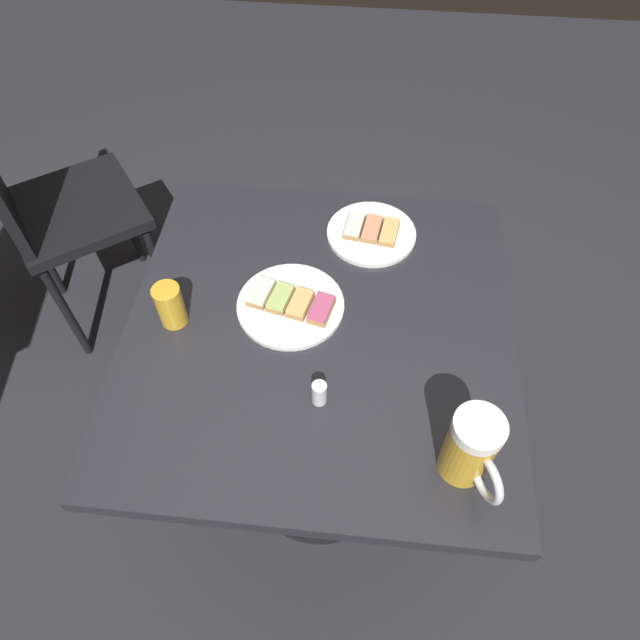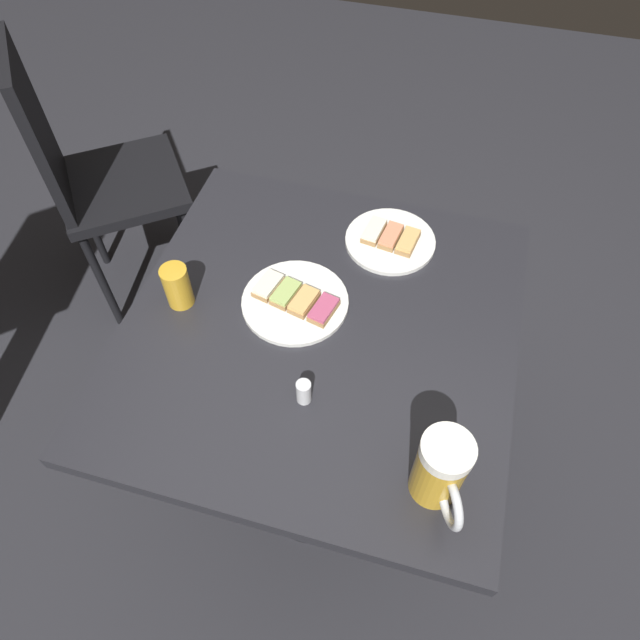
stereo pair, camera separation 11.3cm
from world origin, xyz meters
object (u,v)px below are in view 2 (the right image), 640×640
at_px(plate_far, 390,240).
at_px(salt_shaker, 304,392).
at_px(plate_near, 295,300).
at_px(beer_mug, 441,471).
at_px(beer_glass_small, 177,286).
at_px(cafe_chair, 93,172).

height_order(plate_far, salt_shaker, salt_shaker).
height_order(plate_near, beer_mug, beer_mug).
bearing_deg(beer_glass_small, salt_shaker, -26.15).
bearing_deg(plate_far, beer_glass_small, -143.67).
height_order(beer_glass_small, cafe_chair, cafe_chair).
bearing_deg(plate_near, beer_mug, -42.92).
relative_size(beer_mug, salt_shaker, 2.94).
relative_size(plate_near, plate_far, 1.09).
distance_m(beer_glass_small, cafe_chair, 0.85).
bearing_deg(beer_glass_small, cafe_chair, 136.89).
bearing_deg(beer_glass_small, plate_near, 14.08).
bearing_deg(salt_shaker, beer_glass_small, 153.85).
relative_size(plate_near, beer_glass_small, 2.32).
bearing_deg(plate_far, salt_shaker, -99.53).
height_order(plate_far, beer_mug, beer_mug).
xyz_separation_m(plate_near, salt_shaker, (0.08, -0.21, 0.02)).
distance_m(plate_far, salt_shaker, 0.44).
height_order(beer_mug, salt_shaker, beer_mug).
height_order(salt_shaker, cafe_chair, cafe_chair).
xyz_separation_m(plate_near, cafe_chair, (-0.82, 0.49, -0.23)).
relative_size(beer_mug, cafe_chair, 0.16).
bearing_deg(plate_far, cafe_chair, 164.49).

